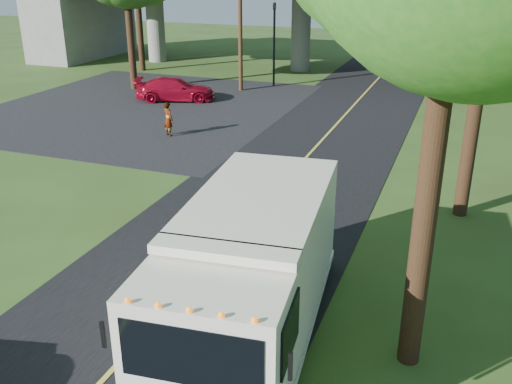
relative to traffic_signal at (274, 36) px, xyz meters
The scene contains 10 objects.
ground 26.87m from the traffic_signal, 77.01° to the right, with size 120.00×120.00×0.00m, color #314619.
road 17.38m from the traffic_signal, 69.44° to the right, with size 7.00×90.00×0.02m, color black.
parking_lot 9.96m from the traffic_signal, 122.01° to the right, with size 16.00×18.00×0.01m, color black.
lane_line 17.38m from the traffic_signal, 69.44° to the right, with size 0.12×90.00×0.01m, color gold.
overpass 8.59m from the traffic_signal, 45.00° to the left, with size 54.00×10.00×7.30m.
traffic_signal is the anchor object (origin of this frame).
utility_pole 2.86m from the traffic_signal, 126.87° to the right, with size 1.60×0.26×9.00m.
step_van 26.75m from the traffic_signal, 72.13° to the right, with size 3.42×7.54×3.07m.
red_sedan 7.59m from the traffic_signal, 124.31° to the right, with size 1.85×4.56×1.32m, color #9F0920.
pedestrian 12.73m from the traffic_signal, 94.08° to the right, with size 0.59×0.38×1.61m, color gray.
Camera 1 is at (5.93, -9.08, 7.64)m, focal length 40.00 mm.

